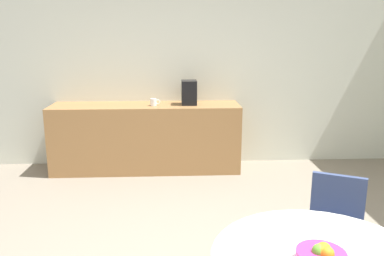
{
  "coord_description": "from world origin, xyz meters",
  "views": [
    {
      "loc": [
        -0.23,
        -2.56,
        1.83
      ],
      "look_at": [
        -0.05,
        1.1,
        0.95
      ],
      "focal_mm": 37.09,
      "sensor_mm": 36.0,
      "label": 1
    }
  ],
  "objects": [
    {
      "name": "wall_back",
      "position": [
        0.0,
        3.0,
        1.3
      ],
      "size": [
        6.0,
        0.1,
        2.6
      ],
      "primitive_type": "cube",
      "color": "silver",
      "rests_on": "ground_plane"
    },
    {
      "name": "counter_block",
      "position": [
        -0.6,
        2.65,
        0.45
      ],
      "size": [
        2.5,
        0.6,
        0.9
      ],
      "primitive_type": "cube",
      "color": "#9E7042",
      "rests_on": "ground_plane"
    },
    {
      "name": "chair_navy",
      "position": [
        0.93,
        0.01,
        0.52
      ],
      "size": [
        0.56,
        0.56,
        0.83
      ],
      "color": "silver",
      "rests_on": "ground_plane"
    },
    {
      "name": "mug_white",
      "position": [
        -0.48,
        2.58,
        0.95
      ],
      "size": [
        0.13,
        0.08,
        0.09
      ],
      "color": "white",
      "rests_on": "counter_block"
    },
    {
      "name": "coffee_maker",
      "position": [
        -0.02,
        2.65,
        1.06
      ],
      "size": [
        0.2,
        0.24,
        0.32
      ],
      "primitive_type": "cube",
      "color": "black",
      "rests_on": "counter_block"
    }
  ]
}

